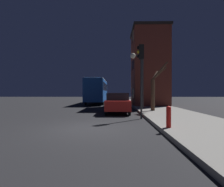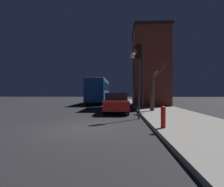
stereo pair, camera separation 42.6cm
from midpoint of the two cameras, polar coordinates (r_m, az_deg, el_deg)
The scene contains 10 objects.
ground_plane at distance 8.28m, azimuth -7.93°, elevation -11.13°, with size 120.00×120.00×0.00m, color black.
sidewalk at distance 8.96m, azimuth 27.92°, elevation -9.71°, with size 4.23×60.00×0.18m.
brick_building at distance 21.80m, azimuth 12.84°, elevation 8.43°, with size 4.17×5.18×9.08m.
streetlamp at distance 16.36m, azimuth 8.99°, elevation 8.62°, with size 1.22×0.49×5.11m.
traffic_light at distance 11.09m, azimuth 9.73°, elevation 8.91°, with size 0.43×0.24×4.62m.
bare_tree at distance 14.62m, azimuth 14.24°, elevation 1.35°, with size 1.36×1.06×3.98m.
bus at distance 26.03m, azimuth -3.92°, elevation 1.31°, with size 2.47×10.06×3.53m.
car_near_lane at distance 13.80m, azimuth 2.36°, elevation -3.06°, with size 1.87×3.81×1.62m.
car_mid_lane at distance 22.32m, azimuth 2.34°, elevation -1.91°, with size 1.75×4.61×1.47m.
fire_hydrant at distance 7.67m, azimuth 17.92°, elevation -7.12°, with size 0.21×0.21×0.91m.
Camera 2 is at (1.70, -7.97, 1.64)m, focal length 28.00 mm.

